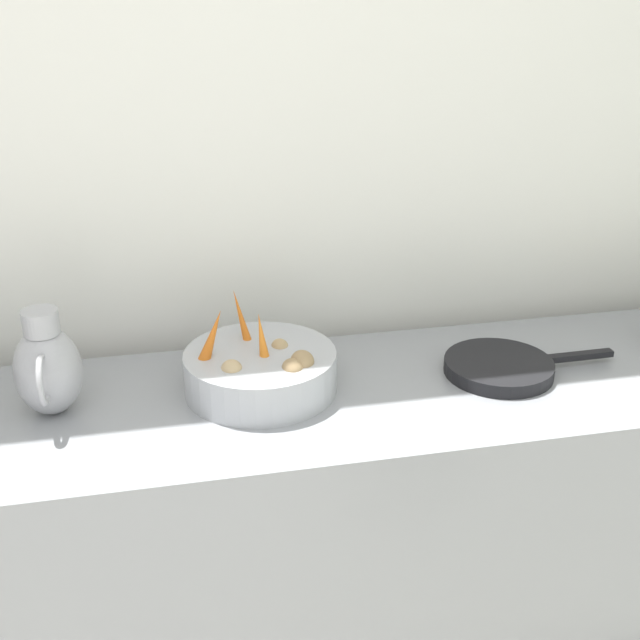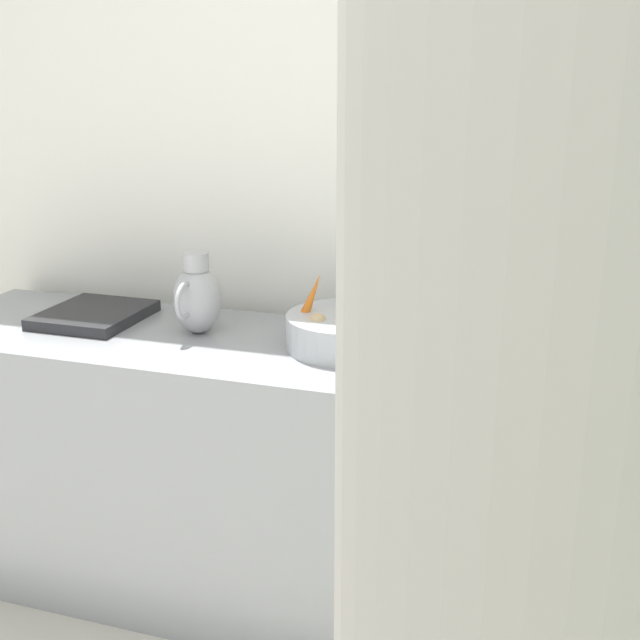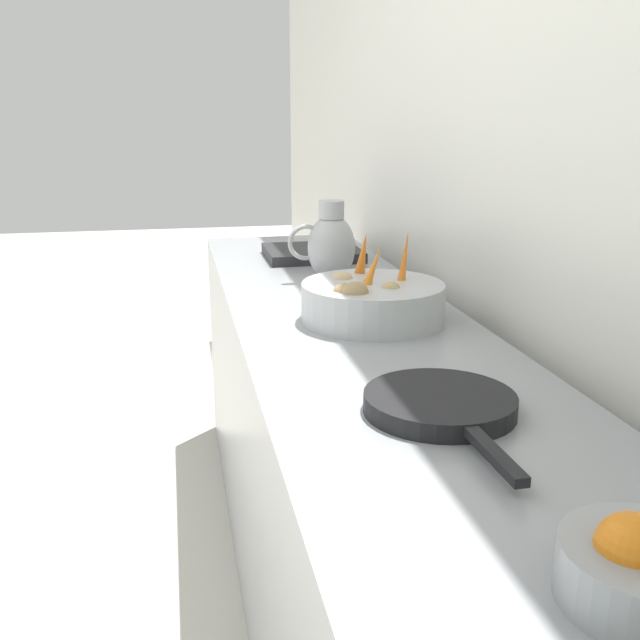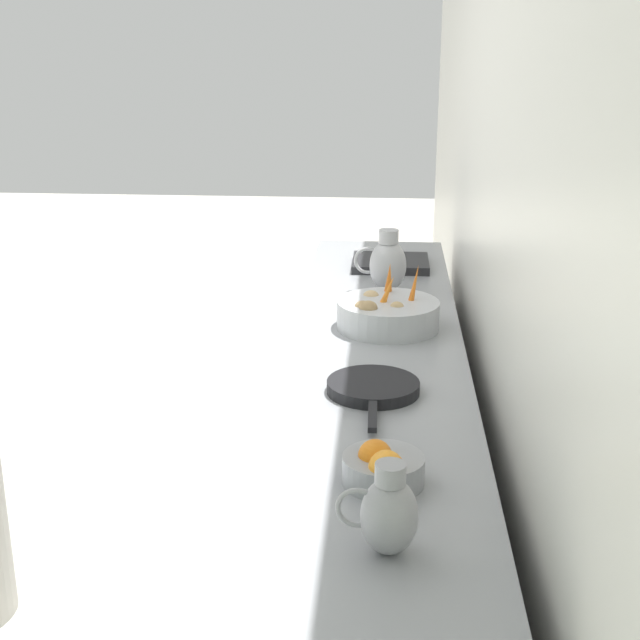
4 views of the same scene
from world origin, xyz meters
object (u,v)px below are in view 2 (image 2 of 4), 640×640
at_px(vegetable_colander, 348,331).
at_px(support_column, 524,238).
at_px(metal_pitcher_tall, 197,297).
at_px(skillet_on_counter, 561,369).

relative_size(vegetable_colander, support_column, 0.12).
bearing_deg(metal_pitcher_tall, skillet_on_counter, 88.24).
relative_size(skillet_on_counter, support_column, 0.15).
xyz_separation_m(vegetable_colander, skillet_on_counter, (0.04, 0.60, -0.03)).
distance_m(vegetable_colander, support_column, 1.62).
distance_m(skillet_on_counter, support_column, 1.50).
height_order(vegetable_colander, support_column, support_column).
bearing_deg(support_column, metal_pitcher_tall, -143.34).
bearing_deg(support_column, skillet_on_counter, 178.33).
height_order(metal_pitcher_tall, skillet_on_counter, metal_pitcher_tall).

